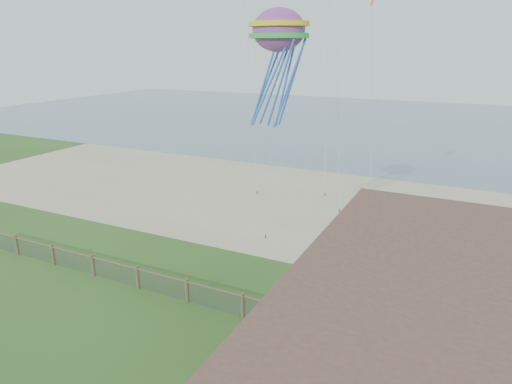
# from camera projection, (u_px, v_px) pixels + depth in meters

# --- Properties ---
(sand_beach) EXTENTS (72.00, 20.00, 0.02)m
(sand_beach) POSITION_uv_depth(u_px,v_px,m) (341.00, 210.00, 34.40)
(sand_beach) COLOR tan
(sand_beach) RESTS_ON ground
(ocean) EXTENTS (160.00, 68.00, 0.02)m
(ocean) POSITION_uv_depth(u_px,v_px,m) (419.00, 125.00, 72.07)
(ocean) COLOR slate
(ocean) RESTS_ON ground
(chainlink_fence) EXTENTS (36.20, 0.20, 1.25)m
(chainlink_fence) POSITION_uv_depth(u_px,v_px,m) (243.00, 307.00, 20.54)
(chainlink_fence) COLOR #483828
(chainlink_fence) RESTS_ON ground
(picnic_table) EXTENTS (2.36, 2.02, 0.85)m
(picnic_table) POSITION_uv_depth(u_px,v_px,m) (258.00, 348.00, 17.91)
(picnic_table) COLOR brown
(picnic_table) RESTS_ON ground
(octopus_kite) EXTENTS (3.61, 3.03, 6.37)m
(octopus_kite) POSITION_uv_depth(u_px,v_px,m) (278.00, 65.00, 22.59)
(octopus_kite) COLOR #FF2830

